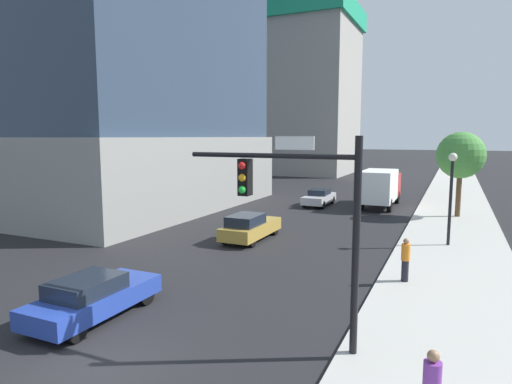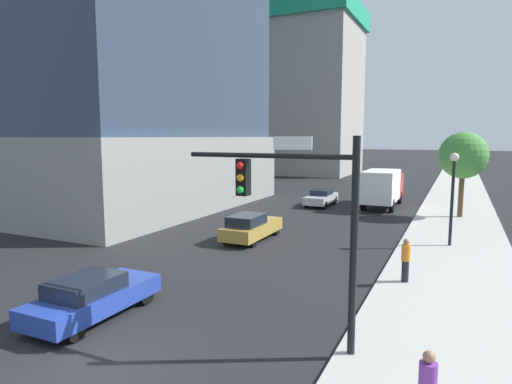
{
  "view_description": "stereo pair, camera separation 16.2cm",
  "coord_description": "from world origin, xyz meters",
  "px_view_note": "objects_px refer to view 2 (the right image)",
  "views": [
    {
      "loc": [
        8.1,
        -7.71,
        5.9
      ],
      "look_at": [
        0.64,
        8.59,
        3.61
      ],
      "focal_mm": 30.6,
      "sensor_mm": 36.0,
      "label": 1
    },
    {
      "loc": [
        8.25,
        -7.64,
        5.9
      ],
      "look_at": [
        0.64,
        8.59,
        3.61
      ],
      "focal_mm": 30.6,
      "sensor_mm": 36.0,
      "label": 2
    }
  ],
  "objects_px": {
    "box_truck": "(383,186)",
    "pedestrian_orange_shirt": "(406,260)",
    "construction_building": "(307,83)",
    "traffic_light_pole": "(299,203)",
    "car_silver": "(321,198)",
    "street_tree": "(463,156)",
    "car_blue": "(92,296)",
    "car_gold": "(251,227)",
    "street_lamp": "(453,184)"
  },
  "relations": [
    {
      "from": "car_silver",
      "to": "box_truck",
      "type": "bearing_deg",
      "value": 14.08
    },
    {
      "from": "car_silver",
      "to": "car_gold",
      "type": "xyz_separation_m",
      "value": [
        0.0,
        -13.9,
        0.07
      ]
    },
    {
      "from": "traffic_light_pole",
      "to": "street_tree",
      "type": "relative_size",
      "value": 0.95
    },
    {
      "from": "car_blue",
      "to": "pedestrian_orange_shirt",
      "type": "distance_m",
      "value": 11.72
    },
    {
      "from": "construction_building",
      "to": "car_silver",
      "type": "xyz_separation_m",
      "value": [
        12.39,
        -32.38,
        -13.73
      ]
    },
    {
      "from": "construction_building",
      "to": "car_silver",
      "type": "distance_m",
      "value": 37.29
    },
    {
      "from": "street_tree",
      "to": "street_lamp",
      "type": "bearing_deg",
      "value": -92.75
    },
    {
      "from": "construction_building",
      "to": "car_blue",
      "type": "height_order",
      "value": "construction_building"
    },
    {
      "from": "traffic_light_pole",
      "to": "street_lamp",
      "type": "relative_size",
      "value": 1.18
    },
    {
      "from": "car_silver",
      "to": "box_truck",
      "type": "distance_m",
      "value": 5.17
    },
    {
      "from": "construction_building",
      "to": "traffic_light_pole",
      "type": "xyz_separation_m",
      "value": [
        19.16,
        -57.3,
        -10.32
      ]
    },
    {
      "from": "street_tree",
      "to": "car_gold",
      "type": "xyz_separation_m",
      "value": [
        -10.84,
        -12.29,
        -3.79
      ]
    },
    {
      "from": "street_lamp",
      "to": "construction_building",
      "type": "bearing_deg",
      "value": 117.66
    },
    {
      "from": "traffic_light_pole",
      "to": "box_truck",
      "type": "distance_m",
      "value": 26.32
    },
    {
      "from": "car_gold",
      "to": "car_blue",
      "type": "bearing_deg",
      "value": -90.0
    },
    {
      "from": "street_tree",
      "to": "box_truck",
      "type": "height_order",
      "value": "street_tree"
    },
    {
      "from": "car_gold",
      "to": "pedestrian_orange_shirt",
      "type": "xyz_separation_m",
      "value": [
        8.91,
        -4.32,
        0.29
      ]
    },
    {
      "from": "street_tree",
      "to": "pedestrian_orange_shirt",
      "type": "relative_size",
      "value": 3.47
    },
    {
      "from": "traffic_light_pole",
      "to": "box_truck",
      "type": "height_order",
      "value": "traffic_light_pole"
    },
    {
      "from": "construction_building",
      "to": "box_truck",
      "type": "bearing_deg",
      "value": -60.97
    },
    {
      "from": "traffic_light_pole",
      "to": "pedestrian_orange_shirt",
      "type": "bearing_deg",
      "value": 72.24
    },
    {
      "from": "traffic_light_pole",
      "to": "box_truck",
      "type": "xyz_separation_m",
      "value": [
        -1.87,
        26.15,
        -2.31
      ]
    },
    {
      "from": "traffic_light_pole",
      "to": "street_lamp",
      "type": "bearing_deg",
      "value": 75.37
    },
    {
      "from": "pedestrian_orange_shirt",
      "to": "car_gold",
      "type": "bearing_deg",
      "value": 154.15
    },
    {
      "from": "car_blue",
      "to": "car_silver",
      "type": "distance_m",
      "value": 25.83
    },
    {
      "from": "traffic_light_pole",
      "to": "street_tree",
      "type": "distance_m",
      "value": 23.66
    },
    {
      "from": "traffic_light_pole",
      "to": "car_gold",
      "type": "xyz_separation_m",
      "value": [
        -6.76,
        11.01,
        -3.34
      ]
    },
    {
      "from": "construction_building",
      "to": "car_silver",
      "type": "relative_size",
      "value": 7.79
    },
    {
      "from": "traffic_light_pole",
      "to": "car_gold",
      "type": "bearing_deg",
      "value": 121.56
    },
    {
      "from": "street_lamp",
      "to": "street_tree",
      "type": "height_order",
      "value": "street_tree"
    },
    {
      "from": "pedestrian_orange_shirt",
      "to": "box_truck",
      "type": "bearing_deg",
      "value": 101.65
    },
    {
      "from": "traffic_light_pole",
      "to": "street_tree",
      "type": "height_order",
      "value": "street_tree"
    },
    {
      "from": "street_tree",
      "to": "car_blue",
      "type": "relative_size",
      "value": 1.32
    },
    {
      "from": "car_blue",
      "to": "pedestrian_orange_shirt",
      "type": "height_order",
      "value": "pedestrian_orange_shirt"
    },
    {
      "from": "car_silver",
      "to": "construction_building",
      "type": "bearing_deg",
      "value": 110.94
    },
    {
      "from": "traffic_light_pole",
      "to": "car_blue",
      "type": "relative_size",
      "value": 1.25
    },
    {
      "from": "car_gold",
      "to": "box_truck",
      "type": "relative_size",
      "value": 0.66
    },
    {
      "from": "box_truck",
      "to": "pedestrian_orange_shirt",
      "type": "relative_size",
      "value": 4.13
    },
    {
      "from": "construction_building",
      "to": "traffic_light_pole",
      "type": "distance_m",
      "value": 61.3
    },
    {
      "from": "street_lamp",
      "to": "traffic_light_pole",
      "type": "bearing_deg",
      "value": -104.63
    },
    {
      "from": "box_truck",
      "to": "traffic_light_pole",
      "type": "bearing_deg",
      "value": -85.92
    },
    {
      "from": "construction_building",
      "to": "pedestrian_orange_shirt",
      "type": "bearing_deg",
      "value": -67.17
    },
    {
      "from": "street_lamp",
      "to": "car_silver",
      "type": "relative_size",
      "value": 1.05
    },
    {
      "from": "car_silver",
      "to": "box_truck",
      "type": "height_order",
      "value": "box_truck"
    },
    {
      "from": "street_tree",
      "to": "car_blue",
      "type": "height_order",
      "value": "street_tree"
    },
    {
      "from": "traffic_light_pole",
      "to": "car_gold",
      "type": "distance_m",
      "value": 13.35
    },
    {
      "from": "traffic_light_pole",
      "to": "car_blue",
      "type": "distance_m",
      "value": 7.62
    },
    {
      "from": "street_lamp",
      "to": "car_gold",
      "type": "relative_size",
      "value": 1.03
    },
    {
      "from": "street_tree",
      "to": "car_gold",
      "type": "bearing_deg",
      "value": -131.4
    },
    {
      "from": "box_truck",
      "to": "pedestrian_orange_shirt",
      "type": "xyz_separation_m",
      "value": [
        4.01,
        -19.45,
        -0.75
      ]
    }
  ]
}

